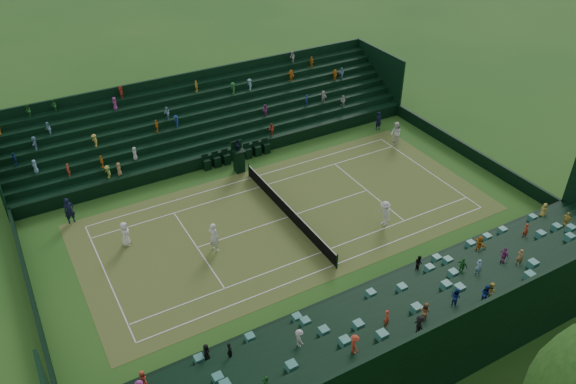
# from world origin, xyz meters

# --- Properties ---
(ground) EXTENTS (160.00, 160.00, 0.00)m
(ground) POSITION_xyz_m (0.00, 0.00, 0.00)
(ground) COLOR #235B1C
(ground) RESTS_ON ground
(court_surface) EXTENTS (12.97, 26.77, 0.01)m
(court_surface) POSITION_xyz_m (0.00, 0.00, 0.01)
(court_surface) COLOR #3F7226
(court_surface) RESTS_ON ground
(perimeter_wall_north) EXTENTS (17.17, 0.20, 1.00)m
(perimeter_wall_north) POSITION_xyz_m (0.00, 15.88, 0.50)
(perimeter_wall_north) COLOR black
(perimeter_wall_north) RESTS_ON ground
(perimeter_wall_south) EXTENTS (17.17, 0.20, 1.00)m
(perimeter_wall_south) POSITION_xyz_m (0.00, -15.88, 0.50)
(perimeter_wall_south) COLOR black
(perimeter_wall_south) RESTS_ON ground
(perimeter_wall_east) EXTENTS (0.20, 31.77, 1.00)m
(perimeter_wall_east) POSITION_xyz_m (8.48, 0.00, 0.50)
(perimeter_wall_east) COLOR black
(perimeter_wall_east) RESTS_ON ground
(perimeter_wall_west) EXTENTS (0.20, 31.77, 1.00)m
(perimeter_wall_west) POSITION_xyz_m (-8.48, 0.00, 0.50)
(perimeter_wall_west) COLOR black
(perimeter_wall_west) RESTS_ON ground
(north_grandstand) EXTENTS (6.60, 32.00, 4.90)m
(north_grandstand) POSITION_xyz_m (12.66, 0.00, 1.55)
(north_grandstand) COLOR black
(north_grandstand) RESTS_ON ground
(south_grandstand) EXTENTS (6.60, 32.00, 4.90)m
(south_grandstand) POSITION_xyz_m (-12.66, 0.00, 1.55)
(south_grandstand) COLOR black
(south_grandstand) RESTS_ON ground
(tennis_net) EXTENTS (11.67, 0.10, 1.06)m
(tennis_net) POSITION_xyz_m (0.00, 0.00, 0.53)
(tennis_net) COLOR black
(tennis_net) RESTS_ON ground
(umpire_chair) EXTENTS (0.85, 0.85, 2.67)m
(umpire_chair) POSITION_xyz_m (-6.80, -0.31, 1.14)
(umpire_chair) COLOR black
(umpire_chair) RESTS_ON ground
(courtside_chairs) EXTENTS (0.54, 5.51, 1.17)m
(courtside_chairs) POSITION_xyz_m (-8.25, 0.20, 0.44)
(courtside_chairs) COLOR black
(courtside_chairs) RESTS_ON ground
(player_near_west) EXTENTS (0.95, 0.80, 1.65)m
(player_near_west) POSITION_xyz_m (-2.42, -10.03, 0.82)
(player_near_west) COLOR white
(player_near_west) RESTS_ON ground
(player_near_east) EXTENTS (0.87, 0.79, 2.00)m
(player_near_east) POSITION_xyz_m (0.72, -5.51, 1.00)
(player_near_east) COLOR white
(player_near_east) RESTS_ON ground
(player_far_west) EXTENTS (1.08, 0.95, 1.89)m
(player_far_west) POSITION_xyz_m (-4.42, 12.38, 0.94)
(player_far_west) COLOR white
(player_far_west) RESTS_ON ground
(player_far_east) EXTENTS (1.20, 0.75, 1.79)m
(player_far_east) POSITION_xyz_m (3.74, 4.97, 0.89)
(player_far_east) COLOR white
(player_far_east) RESTS_ON ground
(line_judge_north) EXTENTS (0.39, 0.59, 1.61)m
(line_judge_north) POSITION_xyz_m (-7.05, 12.68, 0.81)
(line_judge_north) COLOR black
(line_judge_north) RESTS_ON ground
(line_judge_south) EXTENTS (0.54, 0.73, 1.83)m
(line_judge_south) POSITION_xyz_m (-6.44, -12.50, 0.92)
(line_judge_south) COLOR black
(line_judge_south) RESTS_ON ground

